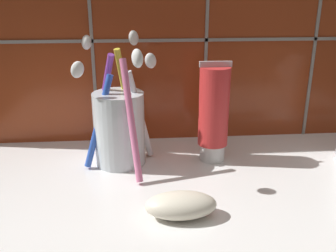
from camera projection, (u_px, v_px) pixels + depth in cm
name	position (u px, v px, depth cm)	size (l,w,h in cm)	color
sink_counter	(213.00, 195.00, 48.21)	(71.56, 36.65, 2.00)	white
tile_wall_backsplash	(195.00, 1.00, 57.72)	(81.56, 1.72, 48.70)	#933819
toothbrush_cup	(119.00, 124.00, 53.19)	(12.16, 15.53, 18.68)	silver
toothpaste_tube	(214.00, 113.00, 53.75)	(4.55, 4.34, 14.71)	white
soap_bar	(181.00, 205.00, 41.34)	(8.00, 4.27, 2.88)	silver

